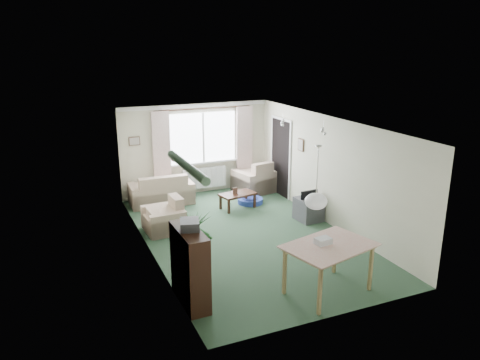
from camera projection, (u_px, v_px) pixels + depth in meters
name	position (u px, v px, depth m)	size (l,w,h in m)	color
ground	(246.00, 236.00, 9.83)	(6.50, 6.50, 0.00)	#29442F
window	(203.00, 137.00, 12.32)	(1.80, 0.03, 1.30)	white
curtain_rod	(203.00, 109.00, 12.03)	(2.60, 0.03, 0.03)	black
curtain_left	(162.00, 151.00, 11.86)	(0.45, 0.08, 2.00)	beige
curtain_right	(244.00, 143.00, 12.73)	(0.45, 0.08, 2.00)	beige
radiator	(204.00, 178.00, 12.60)	(1.20, 0.10, 0.55)	white
doorway	(281.00, 158.00, 12.23)	(0.03, 0.95, 2.00)	black
pendant_lamp	(316.00, 201.00, 7.46)	(0.36, 0.36, 0.36)	white
tinsel_garland	(187.00, 166.00, 6.42)	(1.60, 1.60, 0.12)	#196626
bauble_cluster_a	(283.00, 121.00, 10.48)	(0.20, 0.20, 0.20)	silver
bauble_cluster_b	(323.00, 129.00, 9.54)	(0.20, 0.20, 0.20)	silver
wall_picture_back	(134.00, 141.00, 11.62)	(0.28, 0.03, 0.22)	brown
wall_picture_right	(301.00, 145.00, 11.19)	(0.03, 0.24, 0.30)	brown
sofa	(161.00, 189.00, 11.72)	(1.55, 0.82, 0.78)	beige
armchair_corner	(254.00, 176.00, 12.66)	(0.97, 0.92, 0.87)	beige
armchair_left	(163.00, 215.00, 10.00)	(0.83, 0.78, 0.74)	beige
coffee_table	(238.00, 201.00, 11.42)	(0.85, 0.47, 0.38)	black
photo_frame	(235.00, 191.00, 11.28)	(0.12, 0.02, 0.16)	brown
bookshelf	(190.00, 267.00, 7.18)	(0.33, 0.99, 1.21)	black
hifi_box	(190.00, 225.00, 7.03)	(0.28, 0.35, 0.14)	#38373C
houseplant	(197.00, 250.00, 7.68)	(0.55, 0.55, 1.28)	#216026
dining_table	(328.00, 269.00, 7.54)	(1.30, 0.86, 0.81)	#A08E57
gift_box	(323.00, 242.00, 7.44)	(0.25, 0.18, 0.12)	silver
tv_cube	(309.00, 209.00, 10.65)	(0.51, 0.57, 0.51)	#333237
pet_bed	(250.00, 201.00, 11.82)	(0.63, 0.63, 0.13)	#1F4292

